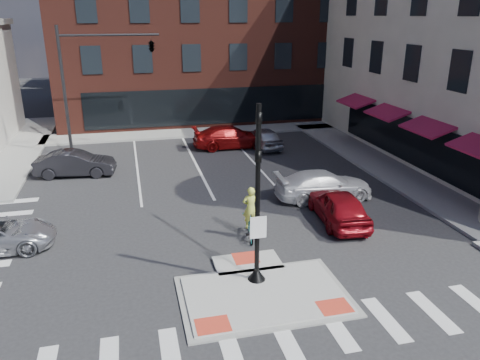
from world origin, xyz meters
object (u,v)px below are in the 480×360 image
object	(u,v)px
red_sedan	(338,206)
bg_car_silver	(263,138)
cyclist	(250,221)
bg_car_dark	(75,163)
white_pickup	(324,185)
bg_car_red	(231,137)

from	to	relation	value
red_sedan	bg_car_silver	world-z (taller)	red_sedan
red_sedan	cyclist	xyz separation A→B (m)	(-4.13, -0.64, 0.01)
bg_car_dark	bg_car_silver	bearing A→B (deg)	-68.49
red_sedan	bg_car_dark	bearing A→B (deg)	-33.35
red_sedan	white_pickup	world-z (taller)	red_sedan
white_pickup	cyclist	distance (m)	5.70
bg_car_red	cyclist	xyz separation A→B (m)	(-2.23, -13.57, 0.00)
cyclist	red_sedan	bearing A→B (deg)	-160.75
white_pickup	bg_car_dark	world-z (taller)	bg_car_dark
white_pickup	bg_car_red	distance (m)	10.50
bg_car_red	cyclist	world-z (taller)	cyclist
white_pickup	bg_car_dark	xyz separation A→B (m)	(-12.14, 6.55, 0.02)
red_sedan	bg_car_dark	distance (m)	14.88
bg_car_silver	bg_car_dark	bearing A→B (deg)	9.21
white_pickup	cyclist	xyz separation A→B (m)	(-4.61, -3.34, 0.05)
white_pickup	bg_car_silver	size ratio (longest dim) A/B	1.17
bg_car_red	bg_car_dark	bearing A→B (deg)	110.37
bg_car_dark	cyclist	distance (m)	12.43
red_sedan	bg_car_dark	size ratio (longest dim) A/B	1.00
cyclist	bg_car_red	bearing A→B (deg)	-88.95
bg_car_silver	bg_car_red	bearing A→B (deg)	-19.20
cyclist	white_pickup	bearing A→B (deg)	-133.67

